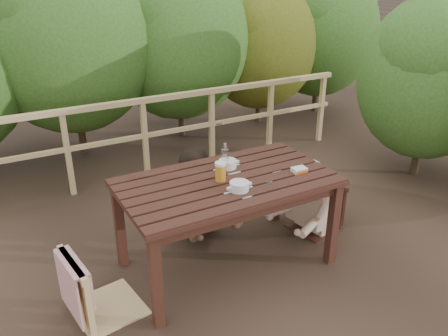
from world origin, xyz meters
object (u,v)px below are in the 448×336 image
chair_far (188,184)px  diner_right (321,170)px  table (227,223)px  chair_left (101,254)px  chair_right (317,188)px  soup_near (239,187)px  bottle (225,158)px  tumbler (269,185)px  woman (186,163)px  beer_glass (220,172)px  soup_far (228,165)px  butter_tub (299,171)px  bread_roll (241,188)px

chair_far → diner_right: diner_right is taller
table → chair_left: bearing=-176.2°
chair_far → chair_right: chair_far is taller
diner_right → soup_near: 1.15m
bottle → tumbler: 0.48m
woman → diner_right: (1.09, -0.68, -0.04)m
table → beer_glass: 0.49m
table → beer_glass: (-0.06, 0.01, 0.49)m
beer_glass → bottle: bottle is taller
bottle → chair_far: bearing=98.5°
chair_left → bottle: bearing=-86.4°
diner_right → soup_far: size_ratio=4.88×
soup_near → butter_tub: size_ratio=2.07×
diner_right → bread_roll: size_ratio=10.13×
chair_far → chair_right: 1.25m
table → soup_near: size_ratio=6.82×
chair_left → diner_right: bearing=-93.6°
soup_far → beer_glass: beer_glass is taller
soup_near → bottle: 0.40m
chair_right → beer_glass: 1.20m
soup_near → beer_glass: bearing=101.0°
table → diner_right: 1.10m
bread_roll → bottle: (0.07, 0.39, 0.09)m
bread_roll → butter_tub: (0.60, 0.06, -0.01)m
chair_far → butter_tub: 1.17m
chair_left → soup_near: chair_left is taller
table → chair_right: (1.05, 0.09, 0.04)m
tumbler → butter_tub: 0.40m
soup_far → woman: bearing=102.8°
soup_far → bread_roll: (-0.12, -0.42, -0.01)m
bottle → butter_tub: bearing=-32.2°
soup_near → bread_roll: bearing=-48.4°
beer_glass → tumbler: beer_glass is taller
beer_glass → butter_tub: (0.66, -0.17, -0.06)m
soup_near → beer_glass: beer_glass is taller
table → bottle: size_ratio=6.78×
beer_glass → tumbler: (0.28, -0.29, -0.05)m
table → chair_left: size_ratio=1.73×
chair_left → bread_roll: size_ratio=8.11×
woman → beer_glass: bearing=84.9°
woman → soup_far: (0.13, -0.58, 0.18)m
soup_near → beer_glass: size_ratio=1.48×
diner_right → bread_roll: 1.15m
woman → beer_glass: woman is taller
woman → diner_right: 1.29m
bread_roll → tumbler: bearing=-13.8°
soup_near → beer_glass: 0.23m
chair_left → bread_roll: 1.14m
diner_right → chair_far: bearing=48.0°
table → bottle: 0.56m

